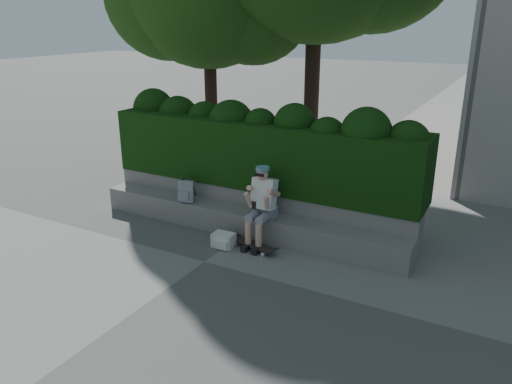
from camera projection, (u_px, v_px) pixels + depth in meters
The scene contains 8 objects.
ground at pixel (204, 262), 8.03m from camera, with size 80.00×80.00×0.00m, color slate.
bench_ledge at pixel (243, 222), 8.99m from camera, with size 6.00×0.45×0.45m, color gray.
planter_wall at pixel (256, 206), 9.33m from camera, with size 6.00×0.50×0.75m, color gray.
hedge at pixel (262, 153), 9.19m from camera, with size 6.00×1.00×1.20m, color black.
person at pixel (262, 203), 8.44m from camera, with size 0.40×0.76×1.38m.
skateboard at pixel (252, 244), 8.45m from camera, with size 0.91×0.41×0.09m.
backpack_plaid at pixel (186, 191), 9.29m from camera, with size 0.28×0.15×0.41m, color #9E9EA2.
backpack_ground at pixel (224, 240), 8.52m from camera, with size 0.37×0.26×0.24m, color white.
Camera 1 is at (4.19, -5.92, 3.72)m, focal length 35.00 mm.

